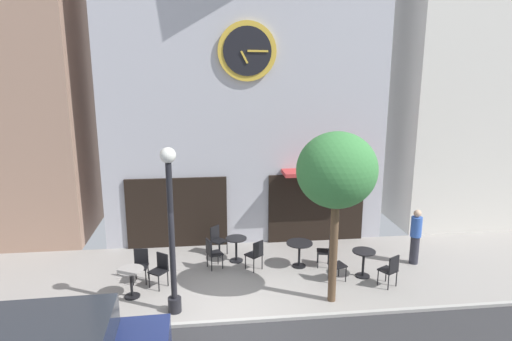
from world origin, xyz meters
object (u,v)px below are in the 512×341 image
at_px(cafe_table_near_door, 299,249).
at_px(cafe_chair_mid_row, 327,249).
at_px(cafe_chair_right_end, 141,263).
at_px(street_lamp, 171,232).
at_px(cafe_chair_left_end, 256,253).
at_px(cafe_chair_facing_wall, 160,267).
at_px(street_tree, 337,172).
at_px(cafe_table_rightmost, 364,259).
at_px(cafe_table_center_right, 131,278).
at_px(cafe_chair_by_entrance, 335,263).
at_px(cafe_table_center, 236,246).
at_px(cafe_chair_outer, 212,251).
at_px(cafe_chair_curbside, 391,268).
at_px(pedestrian_blue, 416,236).
at_px(cafe_chair_near_tree, 217,238).

height_order(cafe_table_near_door, cafe_chair_mid_row, cafe_chair_mid_row).
bearing_deg(cafe_chair_right_end, street_lamp, -59.32).
distance_m(cafe_chair_left_end, cafe_chair_facing_wall, 2.71).
bearing_deg(street_tree, cafe_table_rightmost, 43.44).
relative_size(cafe_table_center_right, cafe_chair_by_entrance, 0.84).
relative_size(cafe_table_center, cafe_chair_outer, 0.82).
distance_m(cafe_chair_left_end, cafe_chair_right_end, 3.20).
height_order(cafe_chair_curbside, cafe_chair_facing_wall, same).
bearing_deg(cafe_chair_facing_wall, cafe_chair_curbside, -7.19).
distance_m(cafe_table_center, pedestrian_blue, 5.32).
xyz_separation_m(street_lamp, cafe_chair_near_tree, (1.12, 3.25, -1.51)).
xyz_separation_m(cafe_table_rightmost, cafe_chair_curbside, (0.50, -0.67, 0.01)).
relative_size(cafe_chair_left_end, cafe_chair_facing_wall, 1.00).
distance_m(street_tree, cafe_table_near_door, 3.45).
height_order(cafe_table_center, cafe_table_rightmost, cafe_table_rightmost).
relative_size(cafe_chair_near_tree, cafe_chair_mid_row, 1.00).
distance_m(street_lamp, cafe_table_near_door, 4.31).
height_order(cafe_chair_by_entrance, pedestrian_blue, pedestrian_blue).
relative_size(cafe_table_rightmost, cafe_chair_by_entrance, 0.85).
height_order(street_lamp, street_tree, street_tree).
bearing_deg(pedestrian_blue, cafe_chair_left_end, 179.00).
distance_m(cafe_table_center, cafe_chair_left_end, 0.85).
bearing_deg(cafe_chair_mid_row, cafe_chair_facing_wall, -171.88).
bearing_deg(cafe_chair_near_tree, cafe_chair_mid_row, -21.30).
xyz_separation_m(cafe_table_center_right, cafe_table_rightmost, (6.24, 0.41, -0.01)).
bearing_deg(cafe_chair_outer, cafe_chair_curbside, -19.64).
bearing_deg(cafe_chair_mid_row, cafe_table_center, 166.05).
relative_size(cafe_table_center, cafe_chair_facing_wall, 0.82).
height_order(cafe_chair_outer, pedestrian_blue, pedestrian_blue).
xyz_separation_m(cafe_chair_facing_wall, cafe_chair_near_tree, (1.57, 1.91, 0.00)).
height_order(cafe_table_center_right, cafe_chair_right_end, cafe_chair_right_end).
distance_m(cafe_table_center_right, cafe_chair_near_tree, 3.30).
bearing_deg(street_lamp, cafe_chair_by_entrance, 14.24).
relative_size(cafe_chair_facing_wall, cafe_chair_outer, 1.00).
bearing_deg(cafe_chair_right_end, street_tree, -18.32).
bearing_deg(cafe_chair_outer, cafe_chair_by_entrance, -19.42).
xyz_separation_m(cafe_table_near_door, pedestrian_blue, (3.45, -0.18, 0.31)).
height_order(cafe_chair_right_end, cafe_chair_mid_row, same).
height_order(street_tree, cafe_table_center_right, street_tree).
distance_m(cafe_table_center_right, cafe_chair_mid_row, 5.54).
height_order(street_tree, cafe_chair_mid_row, street_tree).
distance_m(cafe_chair_curbside, cafe_chair_by_entrance, 1.45).
distance_m(cafe_table_rightmost, cafe_chair_near_tree, 4.47).
bearing_deg(street_lamp, cafe_chair_facing_wall, 108.52).
relative_size(street_lamp, cafe_chair_outer, 4.45).
xyz_separation_m(street_lamp, cafe_table_center_right, (-1.13, 0.83, -1.51)).
relative_size(street_lamp, cafe_chair_mid_row, 4.45).
distance_m(street_tree, cafe_chair_near_tree, 5.05).
bearing_deg(pedestrian_blue, cafe_chair_outer, 176.75).
relative_size(cafe_chair_left_end, cafe_chair_near_tree, 1.00).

